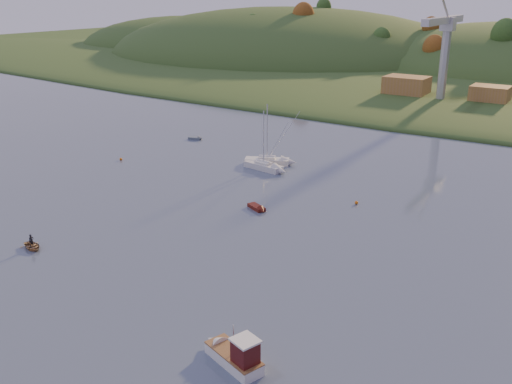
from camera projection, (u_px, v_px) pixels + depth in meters
The scene contains 19 objects.
ground at pixel (21, 326), 51.50m from camera, with size 500.00×500.00×0.00m, color #3B4A61.
shore_slope at pixel (475, 85), 181.27m from camera, with size 640.00×150.00×7.00m, color #23431B.
hill_left_far at pixel (188, 47), 303.68m from camera, with size 120.00×100.00×32.00m, color #23431B.
hill_left at pixel (287, 58), 255.53m from camera, with size 170.00×140.00×44.00m, color #23431B.
hillside_trees at pixel (489, 78), 197.00m from camera, with size 280.00×50.00×32.00m, color #224A1A, non-canonical shape.
wharf at pixel (454, 105), 144.45m from camera, with size 42.00×16.00×2.40m, color slate.
shed_west at pixel (406, 86), 150.79m from camera, with size 11.00×8.00×4.80m, color #9F6F35.
shed_east at pixel (490, 94), 140.80m from camera, with size 9.00×7.00×4.00m, color #9F6F35.
dock_crane at pixel (444, 40), 137.83m from camera, with size 3.20×28.00×20.30m.
fishing_boat at pixel (231, 352), 46.23m from camera, with size 6.80×3.94×4.15m.
sailboat_near at pixel (267, 160), 98.98m from camera, with size 7.84×5.42×10.57m.
sailboat_far at pixel (263, 165), 96.20m from camera, with size 7.45×3.18×10.01m.
canoe at pixel (32, 246), 66.68m from camera, with size 2.20×3.08×0.64m, color #8D6E4D.
paddler at pixel (32, 243), 66.53m from camera, with size 0.57×0.37×1.57m, color black.
red_tender at pixel (259, 209), 78.30m from camera, with size 3.70×2.58×1.20m.
grey_dinghy at pixel (197, 138), 115.58m from camera, with size 3.19×1.89×1.12m.
buoy_0 at pixel (356, 203), 80.60m from camera, with size 0.50×0.50×0.50m, color orange.
buoy_1 at pixel (121, 159), 101.35m from camera, with size 0.50×0.50×0.50m, color orange.
buoy_2 at pixel (263, 163), 99.24m from camera, with size 0.50×0.50×0.50m, color orange.
Camera 1 is at (42.23, -25.43, 28.61)m, focal length 40.00 mm.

